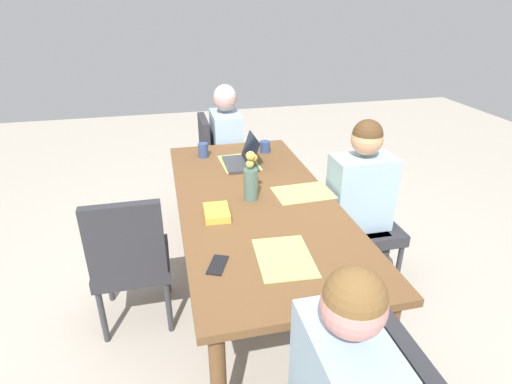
{
  "coord_description": "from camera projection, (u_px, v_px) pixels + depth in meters",
  "views": [
    {
      "loc": [
        2.2,
        -0.51,
        1.9
      ],
      "look_at": [
        0.0,
        0.0,
        0.8
      ],
      "focal_mm": 29.09,
      "sensor_mm": 36.0,
      "label": 1
    }
  ],
  "objects": [
    {
      "name": "coffee_mug_near_right",
      "position": [
        203.0,
        150.0,
        3.16
      ],
      "size": [
        0.08,
        0.08,
        0.11
      ],
      "primitive_type": "cylinder",
      "color": "#33477A",
      "rests_on": "dining_table"
    },
    {
      "name": "book_red_cover",
      "position": [
        217.0,
        213.0,
        2.34
      ],
      "size": [
        0.21,
        0.15,
        0.04
      ],
      "primitive_type": "cube",
      "rotation": [
        0.0,
        0.0,
        -0.05
      ],
      "color": "gold",
      "rests_on": "dining_table"
    },
    {
      "name": "coffee_mug_near_left",
      "position": [
        265.0,
        147.0,
        3.26
      ],
      "size": [
        0.08,
        0.08,
        0.09
      ],
      "primitive_type": "cylinder",
      "color": "#33477A",
      "rests_on": "dining_table"
    },
    {
      "name": "chair_head_left_left_near",
      "position": [
        218.0,
        160.0,
        3.82
      ],
      "size": [
        0.44,
        0.44,
        0.9
      ],
      "color": "#2D2D33",
      "rests_on": "ground_plane"
    },
    {
      "name": "ground_plane",
      "position": [
        256.0,
        297.0,
        2.86
      ],
      "size": [
        10.0,
        10.0,
        0.0
      ],
      "primitive_type": "plane",
      "color": "#B2A899"
    },
    {
      "name": "chair_far_left_far",
      "position": [
        360.0,
        213.0,
        2.9
      ],
      "size": [
        0.44,
        0.44,
        0.9
      ],
      "color": "#2D2D33",
      "rests_on": "ground_plane"
    },
    {
      "name": "person_far_left_far",
      "position": [
        358.0,
        216.0,
        2.81
      ],
      "size": [
        0.36,
        0.4,
        1.19
      ],
      "color": "#2D2D33",
      "rests_on": "ground_plane"
    },
    {
      "name": "placemat_head_right_left_mid",
      "position": [
        284.0,
        258.0,
        1.97
      ],
      "size": [
        0.38,
        0.28,
        0.0
      ],
      "primitive_type": "cube",
      "rotation": [
        0.0,
        0.0,
        3.08
      ],
      "color": "#9EBC66",
      "rests_on": "dining_table"
    },
    {
      "name": "dining_table",
      "position": [
        256.0,
        210.0,
        2.56
      ],
      "size": [
        2.1,
        0.94,
        0.75
      ],
      "color": "brown",
      "rests_on": "ground_plane"
    },
    {
      "name": "placemat_head_left_left_near",
      "position": [
        239.0,
        163.0,
        3.07
      ],
      "size": [
        0.37,
        0.28,
        0.0
      ],
      "primitive_type": "cube",
      "rotation": [
        0.0,
        0.0,
        0.05
      ],
      "color": "#9EBC66",
      "rests_on": "dining_table"
    },
    {
      "name": "chair_near_right_near",
      "position": [
        130.0,
        257.0,
        2.42
      ],
      "size": [
        0.44,
        0.44,
        0.9
      ],
      "color": "#2D2D33",
      "rests_on": "ground_plane"
    },
    {
      "name": "laptop_head_left_left_near",
      "position": [
        243.0,
        159.0,
        3.02
      ],
      "size": [
        0.32,
        0.22,
        0.21
      ],
      "color": "#38383D",
      "rests_on": "dining_table"
    },
    {
      "name": "coffee_mug_centre_left",
      "position": [
        251.0,
        177.0,
        2.72
      ],
      "size": [
        0.08,
        0.08,
        0.1
      ],
      "primitive_type": "cylinder",
      "color": "white",
      "rests_on": "dining_table"
    },
    {
      "name": "placemat_far_left_far",
      "position": [
        303.0,
        193.0,
        2.61
      ],
      "size": [
        0.27,
        0.37,
        0.0
      ],
      "primitive_type": "cube",
      "rotation": [
        0.0,
        0.0,
        -1.53
      ],
      "color": "#9EBC66",
      "rests_on": "dining_table"
    },
    {
      "name": "flower_vase",
      "position": [
        251.0,
        179.0,
        2.48
      ],
      "size": [
        0.09,
        0.09,
        0.31
      ],
      "color": "#4C6B60",
      "rests_on": "dining_table"
    },
    {
      "name": "person_head_left_left_near",
      "position": [
        227.0,
        159.0,
        3.77
      ],
      "size": [
        0.4,
        0.36,
        1.19
      ],
      "color": "#2D2D33",
      "rests_on": "ground_plane"
    },
    {
      "name": "phone_black",
      "position": [
        218.0,
        265.0,
        1.92
      ],
      "size": [
        0.17,
        0.13,
        0.01
      ],
      "primitive_type": "cube",
      "rotation": [
        0.0,
        0.0,
        2.74
      ],
      "color": "black",
      "rests_on": "dining_table"
    }
  ]
}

